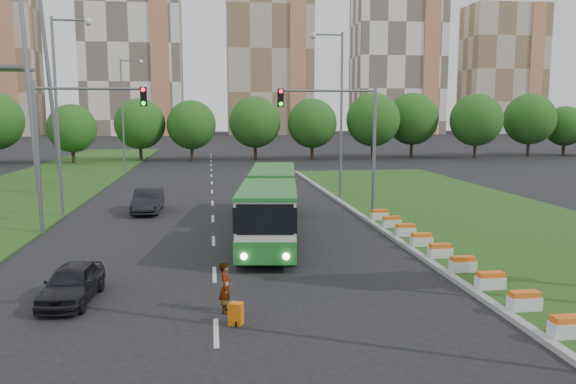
{
  "coord_description": "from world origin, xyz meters",
  "views": [
    {
      "loc": [
        -3.06,
        -21.7,
        6.32
      ],
      "look_at": [
        0.57,
        4.56,
        2.6
      ],
      "focal_mm": 35.0,
      "sensor_mm": 36.0,
      "label": 1
    }
  ],
  "objects": [
    {
      "name": "ground",
      "position": [
        0.0,
        0.0,
        0.0
      ],
      "size": [
        360.0,
        360.0,
        0.0
      ],
      "primitive_type": "plane",
      "color": "black",
      "rests_on": "ground"
    },
    {
      "name": "grass_median",
      "position": [
        13.0,
        8.0,
        0.07
      ],
      "size": [
        14.0,
        60.0,
        0.15
      ],
      "primitive_type": "cube",
      "color": "#214614",
      "rests_on": "ground"
    },
    {
      "name": "median_kerb",
      "position": [
        6.05,
        8.0,
        0.09
      ],
      "size": [
        0.3,
        60.0,
        0.18
      ],
      "primitive_type": "cube",
      "color": "gray",
      "rests_on": "ground"
    },
    {
      "name": "left_verge",
      "position": [
        -18.0,
        25.0,
        0.05
      ],
      "size": [
        12.0,
        110.0,
        0.1
      ],
      "primitive_type": "cube",
      "color": "#214614",
      "rests_on": "ground"
    },
    {
      "name": "lane_markings",
      "position": [
        -3.0,
        20.0,
        0.0
      ],
      "size": [
        0.2,
        100.0,
        0.01
      ],
      "primitive_type": null,
      "color": "#BAB9B2",
      "rests_on": "ground"
    },
    {
      "name": "flower_planters",
      "position": [
        6.7,
        0.8,
        0.45
      ],
      "size": [
        1.1,
        18.1,
        0.6
      ],
      "primitive_type": null,
      "color": "silver",
      "rests_on": "grass_median"
    },
    {
      "name": "traffic_mast_median",
      "position": [
        4.78,
        10.0,
        5.35
      ],
      "size": [
        5.76,
        0.32,
        8.0
      ],
      "color": "slate",
      "rests_on": "ground"
    },
    {
      "name": "traffic_mast_left",
      "position": [
        -10.38,
        9.0,
        5.35
      ],
      "size": [
        5.76,
        0.32,
        8.0
      ],
      "color": "slate",
      "rests_on": "ground"
    },
    {
      "name": "street_lamps",
      "position": [
        -3.0,
        10.0,
        6.0
      ],
      "size": [
        36.0,
        60.0,
        12.0
      ],
      "primitive_type": null,
      "color": "slate",
      "rests_on": "ground"
    },
    {
      "name": "tree_line",
      "position": [
        10.0,
        55.0,
        4.5
      ],
      "size": [
        120.0,
        8.0,
        9.0
      ],
      "primitive_type": null,
      "color": "#1C5015",
      "rests_on": "ground"
    },
    {
      "name": "apartment_tower_cwest",
      "position": [
        -25.0,
        150.0,
        26.0
      ],
      "size": [
        28.0,
        15.0,
        52.0
      ],
      "primitive_type": "cube",
      "color": "white",
      "rests_on": "ground"
    },
    {
      "name": "apartment_tower_ceast",
      "position": [
        15.0,
        150.0,
        25.0
      ],
      "size": [
        25.0,
        15.0,
        50.0
      ],
      "primitive_type": "cube",
      "color": "#B9AA95",
      "rests_on": "ground"
    },
    {
      "name": "apartment_tower_east",
      "position": [
        55.0,
        150.0,
        23.5
      ],
      "size": [
        27.0,
        15.0,
        47.0
      ],
      "primitive_type": "cube",
      "color": "white",
      "rests_on": "ground"
    },
    {
      "name": "midrise_east",
      "position": [
        90.0,
        150.0,
        20.0
      ],
      "size": [
        24.0,
        14.0,
        40.0
      ],
      "primitive_type": "cube",
      "color": "#B9AA95",
      "rests_on": "ground"
    },
    {
      "name": "articulated_bus",
      "position": [
        -0.0,
        7.73,
        1.63
      ],
      "size": [
        2.52,
        16.18,
        2.66
      ],
      "rotation": [
        0.0,
        0.0,
        -0.14
      ],
      "color": "beige",
      "rests_on": "ground"
    },
    {
      "name": "car_left_near",
      "position": [
        -7.79,
        -2.56,
        0.64
      ],
      "size": [
        1.79,
        3.87,
        1.29
      ],
      "primitive_type": "imported",
      "rotation": [
        0.0,
        0.0,
        -0.07
      ],
      "color": "black",
      "rests_on": "ground"
    },
    {
      "name": "car_left_far",
      "position": [
        -7.12,
        14.84,
        0.76
      ],
      "size": [
        1.72,
        4.67,
        1.53
      ],
      "primitive_type": "imported",
      "rotation": [
        0.0,
        0.0,
        -0.02
      ],
      "color": "black",
      "rests_on": "ground"
    },
    {
      "name": "pedestrian",
      "position": [
        -2.67,
        -4.32,
        0.82
      ],
      "size": [
        0.51,
        0.67,
        1.64
      ],
      "primitive_type": "imported",
      "rotation": [
        0.0,
        0.0,
        1.36
      ],
      "color": "gray",
      "rests_on": "ground"
    },
    {
      "name": "shopping_trolley",
      "position": [
        -2.4,
        -5.43,
        0.34
      ],
      "size": [
        0.39,
        0.42,
        0.68
      ],
      "rotation": [
        0.0,
        0.0,
        -0.41
      ],
      "color": "#D9630B",
      "rests_on": "ground"
    }
  ]
}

